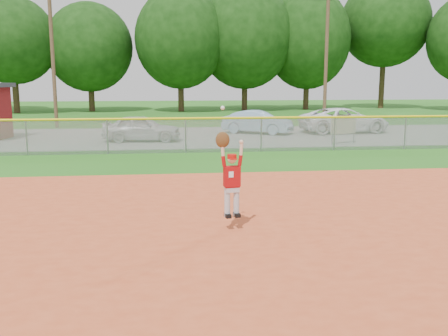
# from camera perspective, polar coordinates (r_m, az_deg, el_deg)

# --- Properties ---
(ground) EXTENTS (120.00, 120.00, 0.00)m
(ground) POSITION_cam_1_polar(r_m,az_deg,el_deg) (12.06, -2.65, -5.29)
(ground) COLOR #215E15
(ground) RESTS_ON ground
(clay_infield) EXTENTS (24.00, 16.00, 0.04)m
(clay_infield) POSITION_cam_1_polar(r_m,az_deg,el_deg) (9.21, -1.41, -10.17)
(clay_infield) COLOR #C14622
(clay_infield) RESTS_ON ground
(parking_strip) EXTENTS (44.00, 10.00, 0.03)m
(parking_strip) POSITION_cam_1_polar(r_m,az_deg,el_deg) (27.79, -4.82, 3.61)
(parking_strip) COLOR slate
(parking_strip) RESTS_ON ground
(car_white_a) EXTENTS (4.05, 1.91, 1.34)m
(car_white_a) POSITION_cam_1_polar(r_m,az_deg,el_deg) (25.84, -9.39, 4.53)
(car_white_a) COLOR silver
(car_white_a) RESTS_ON parking_strip
(car_blue) EXTENTS (4.20, 3.20, 1.33)m
(car_blue) POSITION_cam_1_polar(r_m,az_deg,el_deg) (29.14, 3.83, 5.27)
(car_blue) COLOR #83A7C4
(car_blue) RESTS_ON parking_strip
(car_white_b) EXTENTS (5.45, 2.94, 1.45)m
(car_white_b) POSITION_cam_1_polar(r_m,az_deg,el_deg) (30.40, 13.58, 5.33)
(car_white_b) COLOR white
(car_white_b) RESTS_ON parking_strip
(sponsor_sign) EXTENTS (1.45, 0.60, 1.37)m
(sponsor_sign) POSITION_cam_1_polar(r_m,az_deg,el_deg) (25.16, 13.51, 4.70)
(sponsor_sign) COLOR gray
(sponsor_sign) RESTS_ON ground
(outfield_fence) EXTENTS (40.06, 0.10, 1.55)m
(outfield_fence) POSITION_cam_1_polar(r_m,az_deg,el_deg) (21.74, -4.41, 4.05)
(outfield_fence) COLOR gray
(outfield_fence) RESTS_ON ground
(power_lines) EXTENTS (19.40, 0.24, 9.00)m
(power_lines) POSITION_cam_1_polar(r_m,az_deg,el_deg) (33.67, -3.50, 12.73)
(power_lines) COLOR #4C3823
(power_lines) RESTS_ON ground
(tree_line) EXTENTS (62.37, 13.00, 14.43)m
(tree_line) POSITION_cam_1_polar(r_m,az_deg,el_deg) (49.71, -4.56, 15.23)
(tree_line) COLOR #422D1C
(tree_line) RESTS_ON ground
(ballplayer) EXTENTS (0.61, 0.28, 2.35)m
(ballplayer) POSITION_cam_1_polar(r_m,az_deg,el_deg) (10.47, 0.75, -0.81)
(ballplayer) COLOR silver
(ballplayer) RESTS_ON ground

